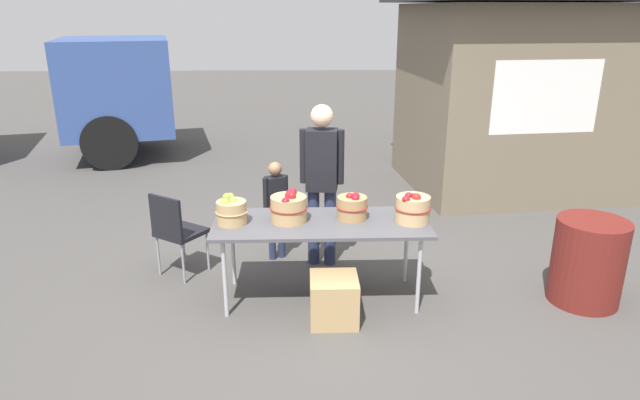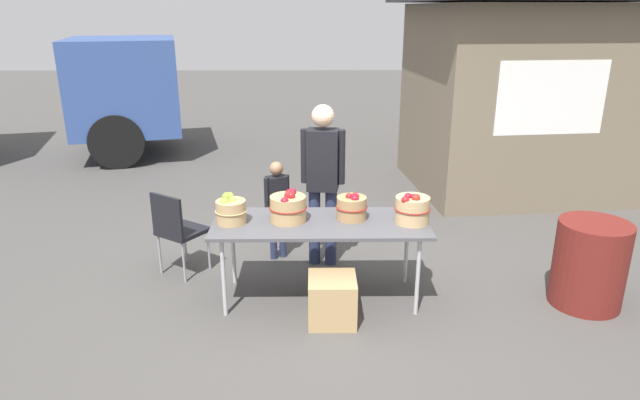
{
  "view_description": "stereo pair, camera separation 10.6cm",
  "coord_description": "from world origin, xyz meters",
  "px_view_note": "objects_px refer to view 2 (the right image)",
  "views": [
    {
      "loc": [
        -0.16,
        -4.54,
        2.53
      ],
      "look_at": [
        0.0,
        0.3,
        0.85
      ],
      "focal_mm": 31.04,
      "sensor_mm": 36.0,
      "label": 1
    },
    {
      "loc": [
        -0.05,
        -4.54,
        2.53
      ],
      "look_at": [
        0.0,
        0.3,
        0.85
      ],
      "focal_mm": 31.04,
      "sensor_mm": 36.0,
      "label": 2
    }
  ],
  "objects_px": {
    "apple_basket_red_2": "(412,209)",
    "produce_crate": "(332,299)",
    "apple_basket_red_0": "(288,207)",
    "child_customer": "(277,202)",
    "vendor_adult": "(323,173)",
    "market_table": "(320,227)",
    "apple_basket_red_1": "(352,207)",
    "trash_barrel": "(589,264)",
    "folding_chair": "(177,227)",
    "apple_basket_green_0": "(231,210)"
  },
  "relations": [
    {
      "from": "market_table",
      "to": "apple_basket_red_0",
      "type": "relative_size",
      "value": 5.65
    },
    {
      "from": "apple_basket_red_2",
      "to": "vendor_adult",
      "type": "relative_size",
      "value": 0.19
    },
    {
      "from": "apple_basket_red_0",
      "to": "produce_crate",
      "type": "distance_m",
      "value": 0.88
    },
    {
      "from": "vendor_adult",
      "to": "apple_basket_red_1",
      "type": "bearing_deg",
      "value": 117.96
    },
    {
      "from": "apple_basket_red_0",
      "to": "apple_basket_red_2",
      "type": "xyz_separation_m",
      "value": [
        1.09,
        -0.05,
        -0.0
      ]
    },
    {
      "from": "apple_basket_red_1",
      "to": "child_customer",
      "type": "xyz_separation_m",
      "value": [
        -0.72,
        0.81,
        -0.24
      ]
    },
    {
      "from": "apple_basket_red_2",
      "to": "trash_barrel",
      "type": "relative_size",
      "value": 0.41
    },
    {
      "from": "apple_basket_red_2",
      "to": "produce_crate",
      "type": "height_order",
      "value": "apple_basket_red_2"
    },
    {
      "from": "apple_basket_red_1",
      "to": "vendor_adult",
      "type": "xyz_separation_m",
      "value": [
        -0.25,
        0.66,
        0.12
      ]
    },
    {
      "from": "folding_chair",
      "to": "trash_barrel",
      "type": "bearing_deg",
      "value": -155.39
    },
    {
      "from": "child_customer",
      "to": "folding_chair",
      "type": "height_order",
      "value": "child_customer"
    },
    {
      "from": "folding_chair",
      "to": "apple_basket_green_0",
      "type": "bearing_deg",
      "value": 174.8
    },
    {
      "from": "child_customer",
      "to": "produce_crate",
      "type": "relative_size",
      "value": 2.64
    },
    {
      "from": "apple_basket_red_0",
      "to": "market_table",
      "type": "bearing_deg",
      "value": -5.69
    },
    {
      "from": "apple_basket_red_1",
      "to": "apple_basket_red_2",
      "type": "relative_size",
      "value": 0.89
    },
    {
      "from": "apple_basket_red_2",
      "to": "market_table",
      "type": "bearing_deg",
      "value": 178.39
    },
    {
      "from": "folding_chair",
      "to": "produce_crate",
      "type": "xyz_separation_m",
      "value": [
        1.5,
        -0.9,
        -0.31
      ]
    },
    {
      "from": "market_table",
      "to": "apple_basket_red_2",
      "type": "distance_m",
      "value": 0.82
    },
    {
      "from": "apple_basket_red_0",
      "to": "child_customer",
      "type": "relative_size",
      "value": 0.32
    },
    {
      "from": "vendor_adult",
      "to": "child_customer",
      "type": "bearing_deg",
      "value": -9.57
    },
    {
      "from": "trash_barrel",
      "to": "produce_crate",
      "type": "relative_size",
      "value": 1.94
    },
    {
      "from": "vendor_adult",
      "to": "market_table",
      "type": "bearing_deg",
      "value": 94.89
    },
    {
      "from": "apple_basket_red_0",
      "to": "vendor_adult",
      "type": "height_order",
      "value": "vendor_adult"
    },
    {
      "from": "apple_basket_red_2",
      "to": "vendor_adult",
      "type": "distance_m",
      "value": 1.08
    },
    {
      "from": "apple_basket_red_0",
      "to": "child_customer",
      "type": "bearing_deg",
      "value": 100.36
    },
    {
      "from": "apple_basket_red_2",
      "to": "folding_chair",
      "type": "bearing_deg",
      "value": 166.77
    },
    {
      "from": "market_table",
      "to": "folding_chair",
      "type": "xyz_separation_m",
      "value": [
        -1.4,
        0.5,
        -0.2
      ]
    },
    {
      "from": "apple_basket_red_2",
      "to": "produce_crate",
      "type": "relative_size",
      "value": 0.79
    },
    {
      "from": "market_table",
      "to": "child_customer",
      "type": "height_order",
      "value": "child_customer"
    },
    {
      "from": "market_table",
      "to": "child_customer",
      "type": "xyz_separation_m",
      "value": [
        -0.44,
        0.88,
        -0.08
      ]
    },
    {
      "from": "apple_basket_green_0",
      "to": "child_customer",
      "type": "xyz_separation_m",
      "value": [
        0.34,
        0.89,
        -0.24
      ]
    },
    {
      "from": "folding_chair",
      "to": "produce_crate",
      "type": "distance_m",
      "value": 1.77
    },
    {
      "from": "market_table",
      "to": "vendor_adult",
      "type": "height_order",
      "value": "vendor_adult"
    },
    {
      "from": "vendor_adult",
      "to": "child_customer",
      "type": "height_order",
      "value": "vendor_adult"
    },
    {
      "from": "vendor_adult",
      "to": "produce_crate",
      "type": "height_order",
      "value": "vendor_adult"
    },
    {
      "from": "apple_basket_green_0",
      "to": "vendor_adult",
      "type": "xyz_separation_m",
      "value": [
        0.82,
        0.74,
        0.12
      ]
    },
    {
      "from": "apple_basket_red_0",
      "to": "apple_basket_red_1",
      "type": "bearing_deg",
      "value": 4.5
    },
    {
      "from": "apple_basket_red_0",
      "to": "vendor_adult",
      "type": "xyz_separation_m",
      "value": [
        0.32,
        0.71,
        0.1
      ]
    },
    {
      "from": "child_customer",
      "to": "vendor_adult",
      "type": "bearing_deg",
      "value": 136.01
    },
    {
      "from": "apple_basket_red_0",
      "to": "vendor_adult",
      "type": "relative_size",
      "value": 0.2
    },
    {
      "from": "child_customer",
      "to": "apple_basket_red_0",
      "type": "bearing_deg",
      "value": 73.4
    },
    {
      "from": "apple_basket_green_0",
      "to": "market_table",
      "type": "bearing_deg",
      "value": 0.73
    },
    {
      "from": "apple_basket_red_1",
      "to": "apple_basket_red_2",
      "type": "bearing_deg",
      "value": -10.34
    },
    {
      "from": "apple_basket_red_1",
      "to": "apple_basket_red_2",
      "type": "xyz_separation_m",
      "value": [
        0.52,
        -0.1,
        0.01
      ]
    },
    {
      "from": "child_customer",
      "to": "folding_chair",
      "type": "bearing_deg",
      "value": -5.3
    },
    {
      "from": "market_table",
      "to": "produce_crate",
      "type": "xyz_separation_m",
      "value": [
        0.1,
        -0.4,
        -0.5
      ]
    },
    {
      "from": "apple_basket_red_1",
      "to": "market_table",
      "type": "bearing_deg",
      "value": -165.46
    },
    {
      "from": "market_table",
      "to": "child_customer",
      "type": "bearing_deg",
      "value": 116.55
    },
    {
      "from": "child_customer",
      "to": "folding_chair",
      "type": "xyz_separation_m",
      "value": [
        -0.96,
        -0.38,
        -0.12
      ]
    },
    {
      "from": "produce_crate",
      "to": "apple_basket_red_0",
      "type": "bearing_deg",
      "value": 131.46
    }
  ]
}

